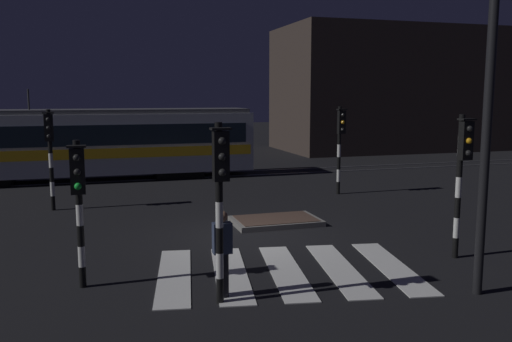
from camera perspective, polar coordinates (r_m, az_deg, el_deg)
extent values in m
plane|color=black|center=(14.97, -0.88, -7.01)|extent=(120.00, 120.00, 0.00)
cube|color=#59595E|center=(25.47, -7.72, -0.76)|extent=(80.00, 0.12, 0.03)
cube|color=#59595E|center=(26.87, -8.21, -0.31)|extent=(80.00, 0.12, 0.03)
cube|color=silver|center=(12.01, -8.65, -10.90)|extent=(1.33, 3.84, 0.02)
cube|color=silver|center=(12.04, -2.70, -10.77)|extent=(1.33, 3.84, 0.02)
cube|color=silver|center=(12.18, 3.15, -10.53)|extent=(1.33, 3.84, 0.02)
cube|color=silver|center=(12.45, 8.80, -10.20)|extent=(1.33, 3.84, 0.02)
cube|color=silver|center=(12.83, 14.15, -9.80)|extent=(1.33, 3.84, 0.02)
cube|color=slate|center=(16.45, 2.11, -5.34)|extent=(2.61, 1.63, 0.16)
cube|color=#4C382D|center=(16.43, 2.11, -5.04)|extent=(2.35, 1.46, 0.02)
cylinder|color=black|center=(13.94, 20.36, -7.62)|extent=(0.14, 0.14, 0.49)
cylinder|color=white|center=(13.82, 20.46, -5.65)|extent=(0.14, 0.14, 0.49)
cylinder|color=black|center=(13.71, 20.56, -3.65)|extent=(0.14, 0.14, 0.49)
cylinder|color=white|center=(13.63, 20.67, -1.62)|extent=(0.14, 0.14, 0.49)
cylinder|color=black|center=(13.56, 20.77, 0.43)|extent=(0.14, 0.14, 0.49)
cylinder|color=white|center=(13.50, 20.87, 2.50)|extent=(0.14, 0.14, 0.49)
cylinder|color=black|center=(13.47, 20.98, 4.59)|extent=(0.14, 0.14, 0.49)
cube|color=black|center=(13.36, 21.35, 3.02)|extent=(0.28, 0.20, 0.90)
sphere|color=black|center=(13.25, 21.70, 4.18)|extent=(0.14, 0.14, 0.14)
sphere|color=orange|center=(13.27, 21.64, 2.98)|extent=(0.14, 0.14, 0.14)
sphere|color=black|center=(13.30, 21.58, 1.78)|extent=(0.14, 0.14, 0.14)
cube|color=black|center=(13.33, 21.46, 5.12)|extent=(0.36, 0.24, 0.04)
cylinder|color=black|center=(19.58, -20.69, -3.20)|extent=(0.14, 0.14, 0.49)
cylinder|color=white|center=(19.50, -20.77, -1.79)|extent=(0.14, 0.14, 0.49)
cylinder|color=black|center=(19.43, -20.84, -0.37)|extent=(0.14, 0.14, 0.49)
cylinder|color=white|center=(19.36, -20.91, 1.06)|extent=(0.14, 0.14, 0.49)
cylinder|color=black|center=(19.31, -20.98, 2.49)|extent=(0.14, 0.14, 0.49)
cylinder|color=white|center=(19.28, -21.06, 3.94)|extent=(0.14, 0.14, 0.49)
cylinder|color=black|center=(19.25, -21.13, 5.39)|extent=(0.14, 0.14, 0.49)
cube|color=black|center=(19.10, -21.11, 4.30)|extent=(0.28, 0.20, 0.90)
sphere|color=black|center=(18.98, -21.18, 5.12)|extent=(0.14, 0.14, 0.14)
sphere|color=black|center=(18.99, -21.13, 4.28)|extent=(0.14, 0.14, 0.14)
sphere|color=black|center=(19.01, -21.09, 3.44)|extent=(0.14, 0.14, 0.14)
cube|color=black|center=(19.08, -21.19, 5.77)|extent=(0.36, 0.24, 0.04)
cylinder|color=black|center=(11.72, -17.89, -10.62)|extent=(0.14, 0.14, 0.43)
cylinder|color=white|center=(11.60, -17.99, -8.61)|extent=(0.14, 0.14, 0.43)
cylinder|color=black|center=(11.48, -18.08, -6.54)|extent=(0.14, 0.14, 0.43)
cylinder|color=white|center=(11.38, -18.18, -4.45)|extent=(0.14, 0.14, 0.43)
cylinder|color=black|center=(11.30, -18.27, -2.31)|extent=(0.14, 0.14, 0.43)
cylinder|color=white|center=(11.24, -18.37, -0.15)|extent=(0.14, 0.14, 0.43)
cylinder|color=black|center=(11.18, -18.47, 2.03)|extent=(0.14, 0.14, 0.43)
cube|color=black|center=(11.06, -18.40, -0.04)|extent=(0.28, 0.20, 0.90)
sphere|color=black|center=(10.92, -18.48, 1.34)|extent=(0.14, 0.14, 0.14)
sphere|color=black|center=(10.95, -18.41, -0.11)|extent=(0.14, 0.14, 0.14)
sphere|color=green|center=(10.99, -18.35, -1.56)|extent=(0.14, 0.14, 0.14)
cube|color=black|center=(11.01, -18.51, 2.49)|extent=(0.36, 0.24, 0.04)
cylinder|color=black|center=(21.54, 8.70, -1.77)|extent=(0.14, 0.14, 0.49)
cylinder|color=white|center=(21.46, 8.73, -0.48)|extent=(0.14, 0.14, 0.49)
cylinder|color=black|center=(21.40, 8.76, 0.83)|extent=(0.14, 0.14, 0.49)
cylinder|color=white|center=(21.34, 8.79, 2.14)|extent=(0.14, 0.14, 0.49)
cylinder|color=black|center=(21.30, 8.81, 3.46)|extent=(0.14, 0.14, 0.49)
cylinder|color=white|center=(21.26, 8.84, 4.78)|extent=(0.14, 0.14, 0.49)
cylinder|color=black|center=(21.24, 8.87, 6.11)|extent=(0.14, 0.14, 0.49)
cube|color=black|center=(21.10, 9.05, 5.13)|extent=(0.28, 0.20, 0.90)
sphere|color=black|center=(20.99, 9.20, 5.88)|extent=(0.14, 0.14, 0.14)
sphere|color=orange|center=(21.01, 9.18, 5.12)|extent=(0.14, 0.14, 0.14)
sphere|color=black|center=(21.02, 9.17, 4.35)|extent=(0.14, 0.14, 0.14)
cube|color=black|center=(21.09, 9.08, 6.46)|extent=(0.36, 0.24, 0.04)
cylinder|color=black|center=(10.39, -3.83, -12.52)|extent=(0.14, 0.14, 0.49)
cylinder|color=white|center=(10.23, -3.86, -9.96)|extent=(0.14, 0.14, 0.49)
cylinder|color=black|center=(10.09, -3.88, -7.33)|extent=(0.14, 0.14, 0.49)
cylinder|color=white|center=(9.97, -3.91, -4.64)|extent=(0.14, 0.14, 0.49)
cylinder|color=black|center=(9.88, -3.94, -1.88)|extent=(0.14, 0.14, 0.49)
cylinder|color=white|center=(9.80, -3.96, 0.93)|extent=(0.14, 0.14, 0.49)
cylinder|color=black|center=(9.76, -3.99, 3.76)|extent=(0.14, 0.14, 0.49)
cube|color=black|center=(9.63, -3.74, 1.58)|extent=(0.28, 0.20, 0.90)
sphere|color=black|center=(9.49, -3.61, 3.18)|extent=(0.14, 0.14, 0.14)
sphere|color=black|center=(9.52, -3.59, 1.50)|extent=(0.14, 0.14, 0.14)
sphere|color=black|center=(9.55, -3.58, -0.16)|extent=(0.14, 0.14, 0.14)
cube|color=black|center=(9.58, -3.77, 4.49)|extent=(0.36, 0.24, 0.04)
cylinder|color=black|center=(11.10, 23.36, 6.00)|extent=(0.18, 0.18, 7.24)
cube|color=silver|center=(25.67, -17.64, 2.79)|extent=(15.24, 2.50, 2.70)
cube|color=yellow|center=(24.44, -17.64, 1.71)|extent=(14.93, 0.04, 0.44)
cube|color=yellow|center=(26.97, -17.58, 2.28)|extent=(14.93, 0.04, 0.44)
cube|color=black|center=(24.37, -17.72, 3.58)|extent=(14.48, 0.03, 0.90)
cube|color=#4C4C51|center=(25.59, -17.78, 6.02)|extent=(14.93, 2.30, 0.20)
cylinder|color=#262628|center=(25.71, -22.96, 6.89)|extent=(0.08, 0.08, 1.00)
cube|color=black|center=(26.13, -8.28, -0.20)|extent=(2.20, 2.00, 0.35)
sphere|color=#F9F2CC|center=(26.73, -0.93, 2.50)|extent=(0.24, 0.24, 0.24)
cylinder|color=black|center=(10.60, -3.56, -10.96)|extent=(0.24, 0.24, 0.88)
cube|color=#2D3851|center=(10.39, -3.60, -7.10)|extent=(0.36, 0.22, 0.60)
sphere|color=#9E7051|center=(10.28, -3.62, -4.84)|extent=(0.22, 0.22, 0.22)
cube|color=#382D28|center=(40.70, 14.68, 8.34)|extent=(16.82, 8.00, 8.54)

